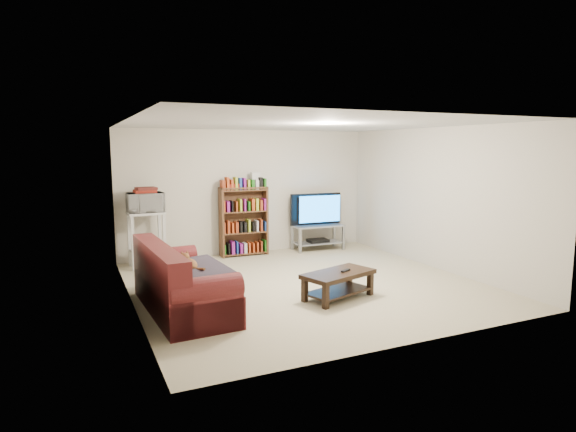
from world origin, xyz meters
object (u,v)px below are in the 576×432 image
sofa (178,287)px  tv_stand (318,233)px  bookshelf (244,220)px  coffee_table (338,280)px

sofa → tv_stand: size_ratio=1.98×
sofa → bookshelf: size_ratio=1.55×
sofa → tv_stand: bearing=34.1°
tv_stand → bookshelf: (-1.53, 0.15, 0.33)m
bookshelf → coffee_table: bearing=-82.9°
sofa → tv_stand: (3.36, 2.56, 0.04)m
tv_stand → coffee_table: bearing=-110.8°
sofa → bookshelf: (1.83, 2.71, 0.37)m
coffee_table → tv_stand: tv_stand is taller
bookshelf → sofa: bearing=-122.1°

